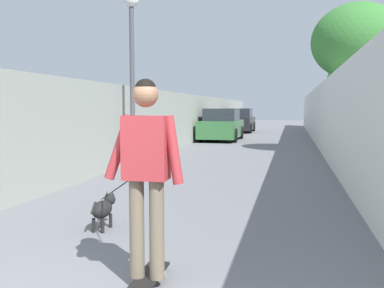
{
  "coord_description": "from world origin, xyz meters",
  "views": [
    {
      "loc": [
        -1.83,
        -1.65,
        1.56
      ],
      "look_at": [
        4.54,
        -0.13,
        1.0
      ],
      "focal_mm": 39.31,
      "sensor_mm": 36.0,
      "label": 1
    }
  ],
  "objects_px": {
    "skateboard": "(147,279)",
    "car_far": "(240,121)",
    "tree_right_near": "(352,85)",
    "person_skateboarder": "(146,162)",
    "lamp_post": "(132,50)",
    "dog": "(103,208)",
    "tree_right_mid": "(357,42)",
    "car_near": "(222,126)"
  },
  "relations": [
    {
      "from": "car_near",
      "to": "tree_right_mid",
      "type": "bearing_deg",
      "value": -134.93
    },
    {
      "from": "dog",
      "to": "tree_right_mid",
      "type": "bearing_deg",
      "value": -23.69
    },
    {
      "from": "car_far",
      "to": "tree_right_mid",
      "type": "bearing_deg",
      "value": -156.96
    },
    {
      "from": "lamp_post",
      "to": "person_skateboarder",
      "type": "height_order",
      "value": "lamp_post"
    },
    {
      "from": "car_far",
      "to": "tree_right_near",
      "type": "bearing_deg",
      "value": -137.45
    },
    {
      "from": "dog",
      "to": "lamp_post",
      "type": "bearing_deg",
      "value": 17.21
    },
    {
      "from": "car_near",
      "to": "dog",
      "type": "bearing_deg",
      "value": -176.35
    },
    {
      "from": "skateboard",
      "to": "person_skateboarder",
      "type": "relative_size",
      "value": 0.47
    },
    {
      "from": "skateboard",
      "to": "car_near",
      "type": "relative_size",
      "value": 0.21
    },
    {
      "from": "skateboard",
      "to": "person_skateboarder",
      "type": "bearing_deg",
      "value": 153.43
    },
    {
      "from": "tree_right_mid",
      "to": "lamp_post",
      "type": "height_order",
      "value": "tree_right_mid"
    },
    {
      "from": "skateboard",
      "to": "car_far",
      "type": "bearing_deg",
      "value": 5.01
    },
    {
      "from": "tree_right_near",
      "to": "dog",
      "type": "height_order",
      "value": "tree_right_near"
    },
    {
      "from": "lamp_post",
      "to": "car_far",
      "type": "relative_size",
      "value": 1.15
    },
    {
      "from": "lamp_post",
      "to": "dog",
      "type": "xyz_separation_m",
      "value": [
        -5.07,
        -1.57,
        -2.73
      ]
    },
    {
      "from": "tree_right_near",
      "to": "car_far",
      "type": "height_order",
      "value": "tree_right_near"
    },
    {
      "from": "tree_right_mid",
      "to": "dog",
      "type": "xyz_separation_m",
      "value": [
        -9.93,
        4.36,
        -3.45
      ]
    },
    {
      "from": "tree_right_near",
      "to": "tree_right_mid",
      "type": "relative_size",
      "value": 0.77
    },
    {
      "from": "tree_right_near",
      "to": "person_skateboarder",
      "type": "height_order",
      "value": "tree_right_near"
    },
    {
      "from": "tree_right_mid",
      "to": "lamp_post",
      "type": "bearing_deg",
      "value": 129.32
    },
    {
      "from": "car_near",
      "to": "skateboard",
      "type": "bearing_deg",
      "value": -172.85
    },
    {
      "from": "skateboard",
      "to": "dog",
      "type": "distance_m",
      "value": 1.91
    },
    {
      "from": "dog",
      "to": "car_far",
      "type": "bearing_deg",
      "value": 2.48
    },
    {
      "from": "dog",
      "to": "car_far",
      "type": "relative_size",
      "value": 0.48
    },
    {
      "from": "person_skateboarder",
      "to": "car_far",
      "type": "height_order",
      "value": "person_skateboarder"
    },
    {
      "from": "skateboard",
      "to": "car_near",
      "type": "bearing_deg",
      "value": 7.15
    },
    {
      "from": "tree_right_mid",
      "to": "car_far",
      "type": "distance_m",
      "value": 13.94
    },
    {
      "from": "tree_right_near",
      "to": "skateboard",
      "type": "height_order",
      "value": "tree_right_near"
    },
    {
      "from": "lamp_post",
      "to": "car_near",
      "type": "xyz_separation_m",
      "value": [
        10.17,
        -0.6,
        -2.29
      ]
    },
    {
      "from": "skateboard",
      "to": "car_far",
      "type": "height_order",
      "value": "car_far"
    },
    {
      "from": "person_skateboarder",
      "to": "lamp_post",
      "type": "bearing_deg",
      "value": 22.28
    },
    {
      "from": "person_skateboarder",
      "to": "dog",
      "type": "relative_size",
      "value": 0.94
    },
    {
      "from": "tree_right_mid",
      "to": "person_skateboarder",
      "type": "relative_size",
      "value": 2.88
    },
    {
      "from": "lamp_post",
      "to": "person_skateboarder",
      "type": "xyz_separation_m",
      "value": [
        -6.6,
        -2.7,
        -1.9
      ]
    },
    {
      "from": "tree_right_near",
      "to": "lamp_post",
      "type": "distance_m",
      "value": 12.71
    },
    {
      "from": "tree_right_near",
      "to": "dog",
      "type": "xyz_separation_m",
      "value": [
        -15.93,
        5.02,
        -2.36
      ]
    },
    {
      "from": "skateboard",
      "to": "car_far",
      "type": "distance_m",
      "value": 24.09
    },
    {
      "from": "tree_right_mid",
      "to": "car_near",
      "type": "relative_size",
      "value": 1.27
    },
    {
      "from": "tree_right_near",
      "to": "person_skateboarder",
      "type": "relative_size",
      "value": 2.23
    },
    {
      "from": "tree_right_near",
      "to": "tree_right_mid",
      "type": "bearing_deg",
      "value": 173.67
    },
    {
      "from": "tree_right_near",
      "to": "car_near",
      "type": "relative_size",
      "value": 0.98
    },
    {
      "from": "car_near",
      "to": "car_far",
      "type": "bearing_deg",
      "value": 0.0
    }
  ]
}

